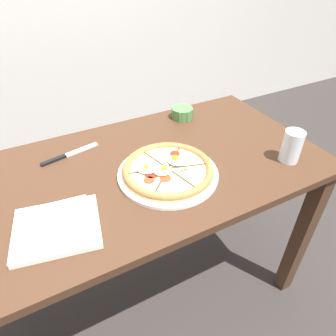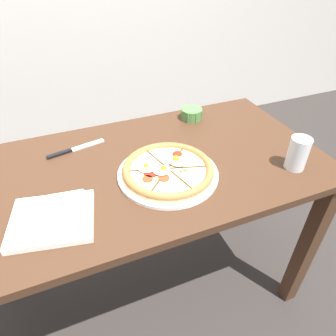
{
  "view_description": "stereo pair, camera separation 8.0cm",
  "coord_description": "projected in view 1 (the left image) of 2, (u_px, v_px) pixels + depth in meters",
  "views": [
    {
      "loc": [
        -0.27,
        -0.79,
        1.42
      ],
      "look_at": [
        0.1,
        -0.08,
        0.81
      ],
      "focal_mm": 32.0,
      "sensor_mm": 36.0,
      "label": 1
    },
    {
      "loc": [
        -0.2,
        -0.83,
        1.42
      ],
      "look_at": [
        0.1,
        -0.08,
        0.81
      ],
      "focal_mm": 32.0,
      "sensor_mm": 36.0,
      "label": 2
    }
  ],
  "objects": [
    {
      "name": "ground_plane",
      "position": [
        143.0,
        291.0,
        1.52
      ],
      "size": [
        12.0,
        12.0,
        0.0
      ],
      "primitive_type": "plane",
      "color": "#2D2826"
    },
    {
      "name": "dining_table",
      "position": [
        134.0,
        195.0,
        1.12
      ],
      "size": [
        1.41,
        0.7,
        0.78
      ],
      "color": "#422819",
      "rests_on": "ground_plane"
    },
    {
      "name": "pizza",
      "position": [
        168.0,
        170.0,
        1.02
      ],
      "size": [
        0.34,
        0.34,
        0.05
      ],
      "color": "white",
      "rests_on": "dining_table"
    },
    {
      "name": "ramekin_bowl",
      "position": [
        182.0,
        113.0,
        1.35
      ],
      "size": [
        0.1,
        0.1,
        0.05
      ],
      "color": "#4C8442",
      "rests_on": "dining_table"
    },
    {
      "name": "napkin_folded",
      "position": [
        57.0,
        227.0,
        0.82
      ],
      "size": [
        0.26,
        0.24,
        0.04
      ],
      "rotation": [
        0.0,
        0.0,
        -0.2
      ],
      "color": "white",
      "rests_on": "dining_table"
    },
    {
      "name": "knife_spare",
      "position": [
        69.0,
        154.0,
        1.12
      ],
      "size": [
        0.22,
        0.06,
        0.01
      ],
      "rotation": [
        0.0,
        0.0,
        0.21
      ],
      "color": "silver",
      "rests_on": "dining_table"
    },
    {
      "name": "water_glass",
      "position": [
        291.0,
        148.0,
        1.07
      ],
      "size": [
        0.07,
        0.07,
        0.12
      ],
      "color": "white",
      "rests_on": "dining_table"
    }
  ]
}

